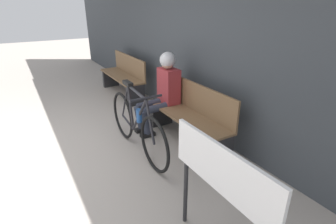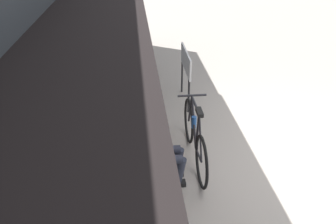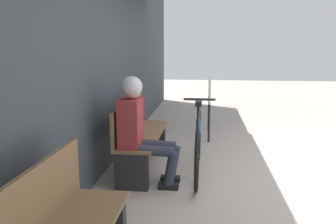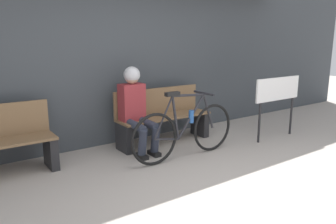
{
  "view_description": "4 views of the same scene",
  "coord_description": "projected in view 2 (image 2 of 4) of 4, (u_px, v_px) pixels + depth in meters",
  "views": [
    {
      "loc": [
        3.27,
        0.03,
        1.85
      ],
      "look_at": [
        0.72,
        1.54,
        0.61
      ],
      "focal_mm": 28.0,
      "sensor_mm": 36.0,
      "label": 1
    },
    {
      "loc": [
        -3.19,
        1.98,
        2.89
      ],
      "look_at": [
        0.36,
        1.6,
        0.83
      ],
      "focal_mm": 35.0,
      "sensor_mm": 36.0,
      "label": 2
    },
    {
      "loc": [
        -3.35,
        1.15,
        1.5
      ],
      "look_at": [
        0.62,
        1.62,
        0.7
      ],
      "focal_mm": 35.0,
      "sensor_mm": 36.0,
      "label": 3
    },
    {
      "loc": [
        -2.19,
        -2.08,
        1.57
      ],
      "look_at": [
        0.35,
        1.51,
        0.59
      ],
      "focal_mm": 35.0,
      "sensor_mm": 36.0,
      "label": 4
    }
  ],
  "objects": [
    {
      "name": "bicycle",
      "position": [
        195.0,
        137.0,
        4.44
      ],
      "size": [
        1.66,
        0.4,
        0.92
      ],
      "color": "black",
      "rests_on": "ground_plane"
    },
    {
      "name": "signboard",
      "position": [
        186.0,
        64.0,
        5.78
      ],
      "size": [
        1.01,
        0.04,
        0.99
      ],
      "color": "#232326",
      "rests_on": "ground_plane"
    },
    {
      "name": "park_bench_near",
      "position": [
        140.0,
        134.0,
        4.49
      ],
      "size": [
        1.51,
        0.42,
        0.83
      ],
      "color": "brown",
      "rests_on": "ground_plane"
    },
    {
      "name": "storefront_wall",
      "position": [
        93.0,
        63.0,
        3.32
      ],
      "size": [
        12.0,
        0.56,
        3.2
      ],
      "color": "#3D4247",
      "rests_on": "ground_plane"
    },
    {
      "name": "ground_plane",
      "position": [
        290.0,
        173.0,
        4.37
      ],
      "size": [
        24.0,
        24.0,
        0.0
      ],
      "primitive_type": "plane",
      "color": "#ADA399"
    },
    {
      "name": "person_seated",
      "position": [
        150.0,
        138.0,
        3.89
      ],
      "size": [
        0.34,
        0.65,
        1.2
      ],
      "color": "#2D3342",
      "rests_on": "ground_plane"
    }
  ]
}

